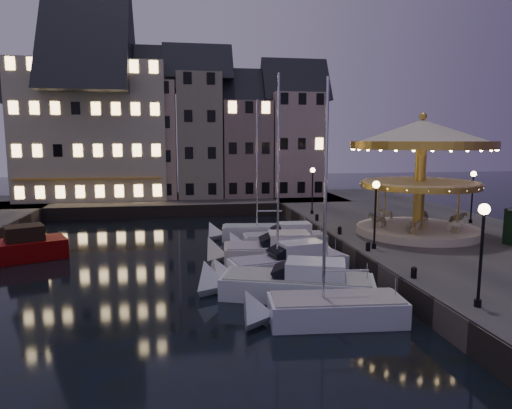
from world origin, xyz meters
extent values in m
plane|color=black|center=(0.00, 0.00, 0.00)|extent=(160.00, 160.00, 0.00)
cube|color=#474442|center=(14.00, 6.00, 0.65)|extent=(16.00, 56.00, 1.30)
cube|color=#474442|center=(-8.00, 28.00, 0.65)|extent=(44.00, 12.00, 1.30)
cube|color=#47423A|center=(6.00, 6.00, 0.65)|extent=(0.15, 44.00, 1.30)
cube|color=#47423A|center=(-6.00, 22.00, 0.65)|extent=(48.00, 0.15, 1.30)
cylinder|color=black|center=(7.20, -9.00, 1.45)|extent=(0.28, 0.28, 0.30)
cylinder|color=black|center=(7.20, -9.00, 3.20)|extent=(0.12, 0.12, 3.80)
sphere|color=#FFD18C|center=(7.20, -9.00, 5.25)|extent=(0.44, 0.44, 0.44)
cylinder|color=black|center=(7.20, 1.00, 1.45)|extent=(0.28, 0.28, 0.30)
cylinder|color=black|center=(7.20, 1.00, 3.20)|extent=(0.12, 0.12, 3.80)
sphere|color=#FFD18C|center=(7.20, 1.00, 5.25)|extent=(0.44, 0.44, 0.44)
cylinder|color=black|center=(7.20, 14.50, 1.45)|extent=(0.28, 0.28, 0.30)
cylinder|color=black|center=(7.20, 14.50, 3.20)|extent=(0.12, 0.12, 3.80)
sphere|color=#FFD18C|center=(7.20, 14.50, 5.25)|extent=(0.44, 0.44, 0.44)
cylinder|color=black|center=(18.50, 8.00, 1.45)|extent=(0.28, 0.28, 0.30)
cylinder|color=black|center=(18.50, 8.00, 3.20)|extent=(0.12, 0.12, 3.80)
sphere|color=#FFD18C|center=(18.50, 8.00, 5.25)|extent=(0.44, 0.44, 0.44)
cylinder|color=black|center=(6.60, -5.00, 1.50)|extent=(0.28, 0.28, 0.40)
sphere|color=black|center=(6.60, -5.00, 1.72)|extent=(0.30, 0.30, 0.30)
cylinder|color=black|center=(6.60, 0.50, 1.50)|extent=(0.28, 0.28, 0.40)
sphere|color=black|center=(6.60, 0.50, 1.72)|extent=(0.30, 0.30, 0.30)
cylinder|color=black|center=(6.60, 5.50, 1.50)|extent=(0.28, 0.28, 0.40)
sphere|color=black|center=(6.60, 5.50, 1.72)|extent=(0.30, 0.30, 0.30)
cylinder|color=black|center=(6.60, 11.00, 1.50)|extent=(0.28, 0.28, 0.40)
sphere|color=black|center=(6.60, 11.00, 1.72)|extent=(0.30, 0.30, 0.30)
cube|color=tan|center=(-19.50, 30.00, 6.80)|extent=(5.00, 8.00, 11.00)
cube|color=gray|center=(-14.05, 30.00, 7.30)|extent=(5.60, 8.00, 12.00)
cube|color=tan|center=(-8.00, 30.00, 7.80)|extent=(6.20, 8.00, 13.00)
cube|color=gray|center=(-2.25, 30.00, 8.30)|extent=(5.00, 8.00, 14.00)
cube|color=gray|center=(3.20, 30.00, 6.80)|extent=(5.60, 8.00, 11.00)
cube|color=#B29A90|center=(9.25, 30.00, 7.30)|extent=(6.20, 8.00, 12.00)
cube|color=beige|center=(-14.00, 30.00, 8.80)|extent=(16.00, 9.00, 15.00)
cube|color=silver|center=(2.14, -6.61, 0.45)|extent=(6.01, 2.70, 1.30)
cube|color=gray|center=(2.14, -6.61, 1.12)|extent=(5.70, 2.50, 0.10)
cylinder|color=silver|center=(1.56, -6.56, 6.22)|extent=(0.14, 0.14, 10.23)
cube|color=silver|center=(1.25, -3.26, 0.45)|extent=(8.01, 4.88, 1.30)
cube|color=gray|center=(1.25, -3.26, 1.12)|extent=(7.58, 4.56, 0.10)
cube|color=silver|center=(2.11, -3.56, 1.55)|extent=(3.35, 2.74, 0.80)
cube|color=black|center=(0.68, -3.06, 1.45)|extent=(1.78, 2.09, 0.98)
cube|color=silver|center=(1.71, 0.55, 0.45)|extent=(7.30, 3.48, 1.30)
cube|color=gray|center=(1.71, 0.55, 1.12)|extent=(6.92, 3.24, 0.10)
cube|color=silver|center=(2.53, 0.73, 1.55)|extent=(2.93, 2.07, 0.80)
cube|color=black|center=(1.16, 0.43, 1.45)|extent=(1.46, 1.66, 0.94)
cylinder|color=silver|center=(1.02, 0.41, 5.83)|extent=(0.14, 0.14, 9.45)
cube|color=silver|center=(1.63, 3.67, 0.45)|extent=(7.03, 3.29, 1.30)
cube|color=gray|center=(1.63, 3.67, 1.12)|extent=(6.67, 3.05, 0.10)
cube|color=silver|center=(2.44, 3.58, 1.55)|extent=(2.77, 2.21, 0.80)
cube|color=black|center=(1.09, 3.73, 1.45)|extent=(1.34, 1.93, 0.93)
cube|color=silver|center=(2.95, 6.92, 0.45)|extent=(6.01, 2.15, 1.30)
cube|color=gray|center=(2.95, 6.92, 1.12)|extent=(5.71, 1.98, 0.10)
cube|color=silver|center=(3.66, 6.90, 1.55)|extent=(2.31, 1.55, 0.80)
cube|color=black|center=(2.47, 6.93, 1.45)|extent=(1.08, 1.42, 0.88)
cube|color=silver|center=(2.17, 10.38, 0.45)|extent=(7.09, 2.90, 1.30)
cube|color=#8A969B|center=(2.17, 10.38, 1.12)|extent=(6.73, 2.69, 0.10)
cylinder|color=silver|center=(1.48, 10.47, 5.74)|extent=(0.14, 0.14, 9.27)
cube|color=#720505|center=(-16.18, 6.43, 0.55)|extent=(8.40, 5.77, 1.50)
cube|color=black|center=(-14.81, 7.04, 1.75)|extent=(2.91, 2.70, 1.06)
cylinder|color=beige|center=(12.05, 4.63, 1.56)|extent=(8.43, 8.43, 0.53)
cylinder|color=gold|center=(12.05, 4.63, 5.09)|extent=(0.74, 0.74, 6.53)
cylinder|color=beige|center=(12.05, 4.63, 4.99)|extent=(7.79, 7.79, 0.19)
cylinder|color=gold|center=(12.05, 4.63, 4.80)|extent=(8.09, 8.09, 0.37)
cone|color=beige|center=(12.05, 4.63, 8.46)|extent=(9.69, 9.69, 1.69)
cylinder|color=gold|center=(12.05, 4.63, 7.57)|extent=(9.69, 9.69, 0.53)
sphere|color=gold|center=(12.05, 4.63, 9.52)|extent=(0.53, 0.53, 0.53)
imported|color=beige|center=(14.87, 5.50, 2.35)|extent=(1.76, 1.27, 1.05)
camera|label=1|loc=(-4.39, -24.82, 7.91)|focal=32.00mm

